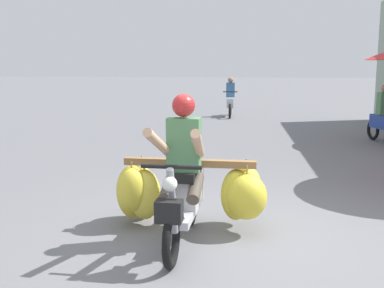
{
  "coord_description": "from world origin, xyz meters",
  "views": [
    {
      "loc": [
        -0.08,
        -4.85,
        1.88
      ],
      "look_at": [
        -0.64,
        0.83,
        0.9
      ],
      "focal_mm": 43.88,
      "sensor_mm": 36.0,
      "label": 1
    }
  ],
  "objects": [
    {
      "name": "ground_plane",
      "position": [
        0.0,
        0.0,
        0.0
      ],
      "size": [
        120.0,
        120.0,
        0.0
      ],
      "primitive_type": "plane",
      "color": "slate"
    },
    {
      "name": "motorbike_main_loaded",
      "position": [
        -0.69,
        0.2,
        0.5
      ],
      "size": [
        1.79,
        1.82,
        1.58
      ],
      "color": "black",
      "rests_on": "ground"
    },
    {
      "name": "motorbike_distant_ahead_left",
      "position": [
        -0.37,
        11.96,
        0.57
      ],
      "size": [
        0.5,
        1.62,
        1.4
      ],
      "color": "black",
      "rests_on": "ground"
    },
    {
      "name": "motorbike_distant_ahead_right",
      "position": [
        3.38,
        6.61,
        0.57
      ],
      "size": [
        0.61,
        1.59,
        1.4
      ],
      "color": "black",
      "rests_on": "ground"
    }
  ]
}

